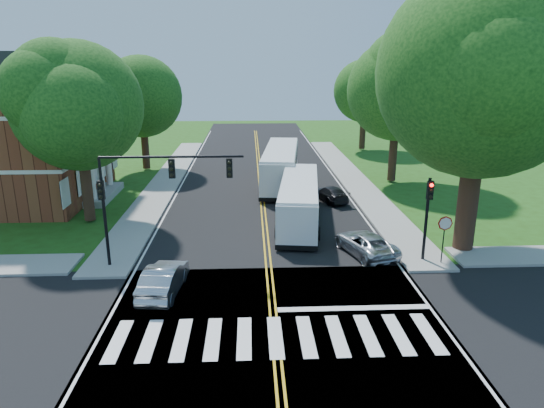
{
  "coord_description": "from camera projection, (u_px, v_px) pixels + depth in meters",
  "views": [
    {
      "loc": [
        -0.89,
        -16.93,
        10.23
      ],
      "look_at": [
        0.33,
        9.5,
        2.4
      ],
      "focal_mm": 32.0,
      "sensor_mm": 36.0,
      "label": 1
    }
  ],
  "objects": [
    {
      "name": "sidewalk_ne",
      "position": [
        353.0,
        179.0,
        43.45
      ],
      "size": [
        2.6,
        40.0,
        0.15
      ],
      "primitive_type": "cube",
      "color": "gray",
      "rests_on": "ground"
    },
    {
      "name": "tree_west_near",
      "position": [
        78.0,
        106.0,
        29.92
      ],
      "size": [
        8.0,
        8.0,
        11.4
      ],
      "color": "#321B14",
      "rests_on": "ground"
    },
    {
      "name": "road",
      "position": [
        262.0,
        203.0,
        36.4
      ],
      "size": [
        14.0,
        96.0,
        0.01
      ],
      "primitive_type": "cube",
      "color": "black",
      "rests_on": "ground"
    },
    {
      "name": "tree_ne_big",
      "position": [
        483.0,
        73.0,
        24.57
      ],
      "size": [
        10.8,
        10.8,
        14.91
      ],
      "color": "#321B14",
      "rests_on": "ground"
    },
    {
      "name": "hatchback",
      "position": [
        164.0,
        279.0,
        22.04
      ],
      "size": [
        1.86,
        4.27,
        1.37
      ],
      "primitive_type": "imported",
      "rotation": [
        0.0,
        0.0,
        3.04
      ],
      "color": "#A1A4A8",
      "rests_on": "road"
    },
    {
      "name": "tree_east_mid",
      "position": [
        397.0,
        90.0,
        40.42
      ],
      "size": [
        8.4,
        8.4,
        11.93
      ],
      "color": "#321B14",
      "rests_on": "ground"
    },
    {
      "name": "signal_nw",
      "position": [
        149.0,
        185.0,
        23.81
      ],
      "size": [
        7.15,
        0.46,
        5.66
      ],
      "color": "black",
      "rests_on": "ground"
    },
    {
      "name": "bus_lead",
      "position": [
        299.0,
        200.0,
        31.59
      ],
      "size": [
        3.71,
        11.14,
        2.83
      ],
      "rotation": [
        0.0,
        0.0,
        3.02
      ],
      "color": "silver",
      "rests_on": "road"
    },
    {
      "name": "signal_ne",
      "position": [
        428.0,
        208.0,
        24.85
      ],
      "size": [
        0.3,
        0.46,
        4.4
      ],
      "color": "black",
      "rests_on": "ground"
    },
    {
      "name": "suv",
      "position": [
        366.0,
        243.0,
        26.55
      ],
      "size": [
        3.27,
        4.83,
        1.23
      ],
      "primitive_type": "imported",
      "rotation": [
        0.0,
        0.0,
        3.45
      ],
      "color": "silver",
      "rests_on": "road"
    },
    {
      "name": "stop_bar",
      "position": [
        354.0,
        308.0,
        20.84
      ],
      "size": [
        6.6,
        0.4,
        0.01
      ],
      "primitive_type": "cube",
      "color": "silver",
      "rests_on": "road"
    },
    {
      "name": "center_line",
      "position": [
        261.0,
        189.0,
        40.23
      ],
      "size": [
        0.36,
        70.0,
        0.01
      ],
      "primitive_type": "cube",
      "color": "gold",
      "rests_on": "road"
    },
    {
      "name": "edge_line_w",
      "position": [
        179.0,
        190.0,
        39.93
      ],
      "size": [
        0.12,
        70.0,
        0.01
      ],
      "primitive_type": "cube",
      "color": "silver",
      "rests_on": "road"
    },
    {
      "name": "bus_follow",
      "position": [
        281.0,
        165.0,
        41.25
      ],
      "size": [
        4.04,
        12.41,
        3.15
      ],
      "rotation": [
        0.0,
        0.0,
        3.03
      ],
      "color": "silver",
      "rests_on": "road"
    },
    {
      "name": "tree_west_far",
      "position": [
        141.0,
        97.0,
        45.42
      ],
      "size": [
        7.6,
        7.6,
        10.67
      ],
      "color": "#321B14",
      "rests_on": "ground"
    },
    {
      "name": "edge_line_e",
      "position": [
        342.0,
        188.0,
        40.53
      ],
      "size": [
        0.12,
        70.0,
        0.01
      ],
      "primitive_type": "cube",
      "color": "silver",
      "rests_on": "road"
    },
    {
      "name": "ground",
      "position": [
        275.0,
        330.0,
        19.16
      ],
      "size": [
        140.0,
        140.0,
        0.0
      ],
      "primitive_type": "plane",
      "color": "#234912",
      "rests_on": "ground"
    },
    {
      "name": "sidewalk_nw",
      "position": [
        166.0,
        181.0,
        42.72
      ],
      "size": [
        2.6,
        40.0,
        0.15
      ],
      "primitive_type": "cube",
      "color": "gray",
      "rests_on": "ground"
    },
    {
      "name": "crosswalk",
      "position": [
        275.0,
        337.0,
        18.68
      ],
      "size": [
        12.6,
        3.0,
        0.01
      ],
      "primitive_type": "cube",
      "color": "silver",
      "rests_on": "road"
    },
    {
      "name": "dark_sedan",
      "position": [
        330.0,
        194.0,
        36.64
      ],
      "size": [
        2.63,
        4.16,
        1.12
      ],
      "primitive_type": "imported",
      "rotation": [
        0.0,
        0.0,
        3.44
      ],
      "color": "black",
      "rests_on": "road"
    },
    {
      "name": "tree_east_far",
      "position": [
        365.0,
        91.0,
        56.07
      ],
      "size": [
        7.2,
        7.2,
        10.34
      ],
      "color": "#321B14",
      "rests_on": "ground"
    },
    {
      "name": "cross_road",
      "position": [
        275.0,
        330.0,
        19.16
      ],
      "size": [
        60.0,
        12.0,
        0.01
      ],
      "primitive_type": "cube",
      "color": "black",
      "rests_on": "ground"
    },
    {
      "name": "stop_sign",
      "position": [
        445.0,
        228.0,
        24.7
      ],
      "size": [
        0.76,
        0.08,
        2.53
      ],
      "color": "black",
      "rests_on": "ground"
    }
  ]
}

